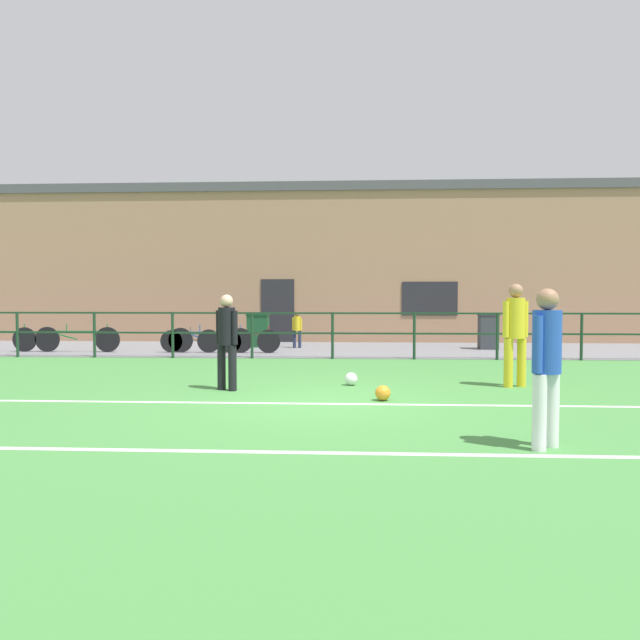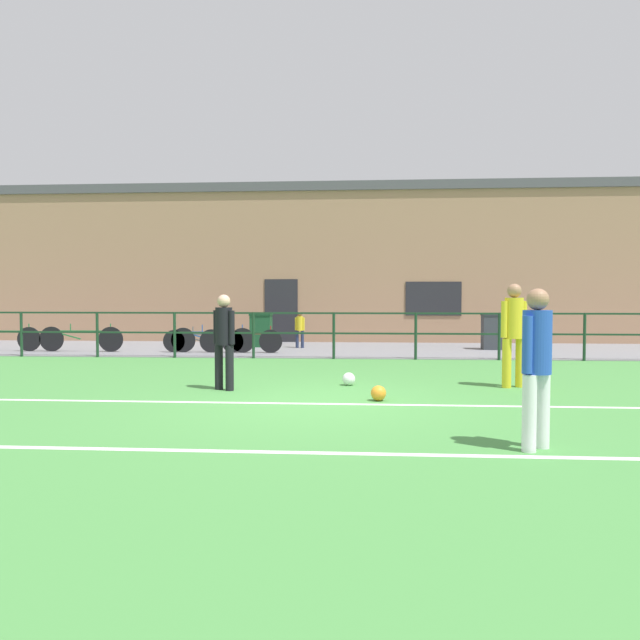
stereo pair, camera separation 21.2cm
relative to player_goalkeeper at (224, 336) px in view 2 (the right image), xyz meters
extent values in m
cube|color=#478C42|center=(1.58, -1.05, -0.92)|extent=(60.00, 44.00, 0.04)
cube|color=white|center=(1.58, -1.15, -0.89)|extent=(36.00, 0.11, 0.00)
cube|color=white|center=(1.58, -3.83, -0.89)|extent=(36.00, 0.11, 0.00)
cube|color=slate|center=(1.58, 7.45, -0.89)|extent=(48.00, 5.00, 0.02)
cylinder|color=#193823|center=(-6.42, 4.95, -0.32)|extent=(0.07, 0.07, 1.15)
cylinder|color=#193823|center=(-4.42, 4.95, -0.32)|extent=(0.07, 0.07, 1.15)
cylinder|color=#193823|center=(-2.42, 4.95, -0.32)|extent=(0.07, 0.07, 1.15)
cylinder|color=#193823|center=(-0.42, 4.95, -0.32)|extent=(0.07, 0.07, 1.15)
cylinder|color=#193823|center=(1.58, 4.95, -0.32)|extent=(0.07, 0.07, 1.15)
cylinder|color=#193823|center=(3.58, 4.95, -0.32)|extent=(0.07, 0.07, 1.15)
cylinder|color=#193823|center=(5.58, 4.95, -0.32)|extent=(0.07, 0.07, 1.15)
cylinder|color=#193823|center=(7.58, 4.95, -0.32)|extent=(0.07, 0.07, 1.15)
cube|color=#193823|center=(1.58, 4.95, 0.23)|extent=(36.00, 0.04, 0.04)
cube|color=#193823|center=(1.58, 4.95, -0.26)|extent=(36.00, 0.04, 0.04)
cube|color=#A37A5B|center=(1.58, 11.15, 1.60)|extent=(28.00, 2.40, 5.00)
cube|color=#232328|center=(-0.41, 9.94, 0.15)|extent=(1.10, 0.04, 2.10)
cube|color=#232328|center=(4.58, 9.94, 0.56)|extent=(1.80, 0.04, 1.10)
cube|color=#4C4C51|center=(1.58, 11.15, 4.25)|extent=(28.00, 2.56, 0.30)
cylinder|color=black|center=(0.10, -0.06, -0.52)|extent=(0.14, 0.14, 0.75)
cylinder|color=black|center=(-0.10, 0.06, -0.52)|extent=(0.14, 0.14, 0.75)
cylinder|color=black|center=(0.00, 0.00, 0.16)|extent=(0.28, 0.28, 0.62)
sphere|color=tan|center=(0.00, 0.00, 0.58)|extent=(0.21, 0.21, 0.21)
cylinder|color=black|center=(0.15, -0.08, 0.14)|extent=(0.10, 0.10, 0.55)
cylinder|color=black|center=(-0.15, 0.08, 0.14)|extent=(0.10, 0.10, 0.55)
cylinder|color=gold|center=(4.96, 0.67, -0.48)|extent=(0.15, 0.15, 0.84)
cylinder|color=gold|center=(4.72, 0.58, -0.48)|extent=(0.15, 0.15, 0.84)
cylinder|color=gold|center=(4.84, 0.63, 0.28)|extent=(0.31, 0.31, 0.69)
sphere|color=#A37556|center=(4.84, 0.63, 0.75)|extent=(0.24, 0.24, 0.24)
cylinder|color=gold|center=(5.02, 0.69, 0.27)|extent=(0.11, 0.11, 0.62)
cylinder|color=gold|center=(4.67, 0.56, 0.27)|extent=(0.11, 0.11, 0.62)
cylinder|color=white|center=(3.95, -3.62, -0.51)|extent=(0.14, 0.14, 0.78)
cylinder|color=white|center=(4.12, -3.46, -0.51)|extent=(0.14, 0.14, 0.78)
cylinder|color=blue|center=(4.04, -3.54, 0.20)|extent=(0.29, 0.29, 0.64)
sphere|color=#A37556|center=(4.04, -3.54, 0.63)|extent=(0.22, 0.22, 0.22)
cylinder|color=blue|center=(3.91, -3.66, 0.18)|extent=(0.10, 0.10, 0.57)
cylinder|color=blue|center=(4.16, -3.42, 0.18)|extent=(0.10, 0.10, 0.57)
sphere|color=orange|center=(2.52, -0.84, -0.78)|extent=(0.23, 0.23, 0.23)
sphere|color=white|center=(2.04, 0.65, -0.79)|extent=(0.22, 0.22, 0.22)
cylinder|color=#232D4C|center=(0.52, 7.74, -0.62)|extent=(0.09, 0.09, 0.51)
cylinder|color=#232D4C|center=(0.36, 7.76, -0.62)|extent=(0.09, 0.09, 0.51)
cylinder|color=gold|center=(0.44, 7.75, -0.16)|extent=(0.19, 0.19, 0.42)
sphere|color=brown|center=(0.44, 7.75, 0.12)|extent=(0.14, 0.14, 0.14)
cylinder|color=gold|center=(0.55, 7.74, -0.17)|extent=(0.07, 0.07, 0.38)
cylinder|color=gold|center=(0.32, 7.77, -0.17)|extent=(0.07, 0.07, 0.38)
cylinder|color=black|center=(-1.80, 6.15, -0.56)|extent=(0.63, 0.04, 0.63)
cylinder|color=black|center=(-0.18, 6.15, -0.56)|extent=(0.63, 0.04, 0.63)
cube|color=maroon|center=(-0.99, 6.15, -0.36)|extent=(1.27, 0.04, 0.04)
cube|color=maroon|center=(-1.40, 6.15, -0.46)|extent=(0.80, 0.03, 0.23)
cylinder|color=maroon|center=(-1.28, 6.15, -0.26)|extent=(0.03, 0.03, 0.20)
cylinder|color=maroon|center=(-0.18, 6.15, -0.29)|extent=(0.03, 0.03, 0.28)
cylinder|color=black|center=(-6.92, 6.15, -0.54)|extent=(0.67, 0.04, 0.67)
cylinder|color=#1E6633|center=(-6.92, 6.15, -0.25)|extent=(0.03, 0.03, 0.28)
cylinder|color=black|center=(-6.28, 6.15, -0.53)|extent=(0.69, 0.04, 0.69)
cylinder|color=black|center=(-4.60, 6.15, -0.53)|extent=(0.69, 0.04, 0.69)
cube|color=#1E6633|center=(-5.44, 6.15, -0.31)|extent=(1.31, 0.04, 0.04)
cube|color=#1E6633|center=(-5.86, 6.15, -0.42)|extent=(0.82, 0.03, 0.25)
cylinder|color=#1E6633|center=(-5.73, 6.15, -0.21)|extent=(0.03, 0.03, 0.20)
cylinder|color=#1E6633|center=(-4.60, 6.15, -0.24)|extent=(0.03, 0.03, 0.28)
cylinder|color=black|center=(-2.83, 6.15, -0.57)|extent=(0.61, 0.04, 0.61)
cylinder|color=black|center=(-1.22, 6.15, -0.57)|extent=(0.61, 0.04, 0.61)
cube|color=#4C5156|center=(-2.02, 6.15, -0.38)|extent=(1.25, 0.04, 0.04)
cube|color=#4C5156|center=(-2.42, 6.15, -0.47)|extent=(0.79, 0.03, 0.22)
cylinder|color=#4C5156|center=(-2.30, 6.15, -0.28)|extent=(0.03, 0.03, 0.20)
cylinder|color=#4C5156|center=(-1.22, 6.15, -0.31)|extent=(0.03, 0.03, 0.28)
cylinder|color=black|center=(-2.58, 6.15, -0.54)|extent=(0.67, 0.04, 0.67)
cylinder|color=black|center=(-0.95, 6.15, -0.54)|extent=(0.67, 0.04, 0.67)
cube|color=#234C99|center=(-1.76, 6.15, -0.32)|extent=(1.27, 0.04, 0.04)
cube|color=#234C99|center=(-2.17, 6.15, -0.43)|extent=(0.79, 0.03, 0.24)
cylinder|color=#234C99|center=(-2.05, 6.15, -0.22)|extent=(0.03, 0.03, 0.20)
cylinder|color=#234C99|center=(-0.95, 6.15, -0.25)|extent=(0.03, 0.03, 0.28)
cube|color=#33383D|center=(5.96, 7.63, -0.39)|extent=(0.52, 0.44, 0.97)
cube|color=#282C30|center=(5.96, 7.63, 0.13)|extent=(0.55, 0.47, 0.08)
cube|color=#194C28|center=(-0.77, 8.06, -0.41)|extent=(0.61, 0.51, 0.94)
cube|color=#143D20|center=(-0.77, 8.06, 0.10)|extent=(0.65, 0.55, 0.08)
camera|label=1|loc=(2.07, -9.68, 0.67)|focal=33.48mm
camera|label=2|loc=(2.28, -9.67, 0.67)|focal=33.48mm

